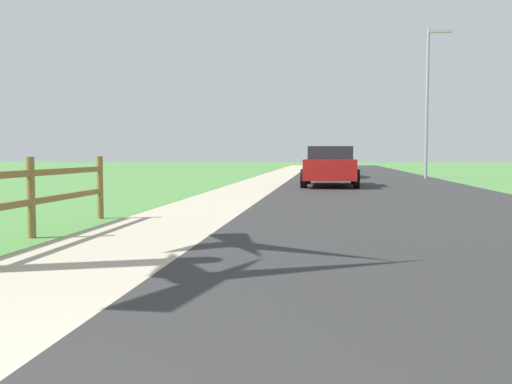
% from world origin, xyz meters
% --- Properties ---
extents(ground_plane, '(120.00, 120.00, 0.00)m').
position_xyz_m(ground_plane, '(0.00, 25.00, 0.00)').
color(ground_plane, '#497F3D').
extents(road_asphalt, '(7.00, 66.00, 0.01)m').
position_xyz_m(road_asphalt, '(3.50, 27.00, 0.00)').
color(road_asphalt, '#2B2B2B').
rests_on(road_asphalt, ground).
extents(curb_concrete, '(6.00, 66.00, 0.01)m').
position_xyz_m(curb_concrete, '(-3.00, 27.00, 0.00)').
color(curb_concrete, '#ACA28C').
rests_on(curb_concrete, ground).
extents(grass_verge, '(5.00, 66.00, 0.00)m').
position_xyz_m(grass_verge, '(-4.50, 27.00, 0.01)').
color(grass_verge, '#497F3D').
rests_on(grass_verge, ground).
extents(parked_suv_red, '(2.08, 4.47, 1.45)m').
position_xyz_m(parked_suv_red, '(1.83, 20.07, 0.73)').
color(parked_suv_red, maroon).
rests_on(parked_suv_red, ground).
extents(parked_car_beige, '(2.25, 4.91, 1.42)m').
position_xyz_m(parked_car_beige, '(1.84, 28.32, 0.73)').
color(parked_car_beige, '#C6B793').
rests_on(parked_car_beige, ground).
extents(parked_car_silver, '(2.05, 4.52, 1.45)m').
position_xyz_m(parked_car_silver, '(1.62, 37.27, 0.76)').
color(parked_car_silver, '#B7BABF').
rests_on(parked_car_silver, ground).
extents(street_lamp, '(1.17, 0.20, 7.12)m').
position_xyz_m(street_lamp, '(6.53, 27.02, 4.18)').
color(street_lamp, gray).
rests_on(street_lamp, ground).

